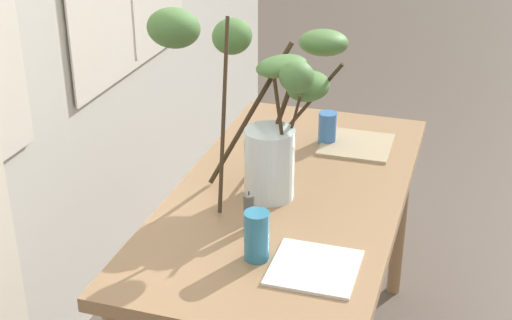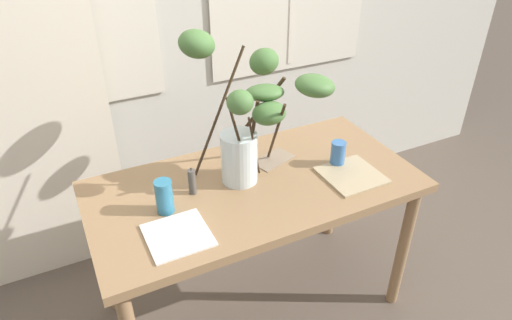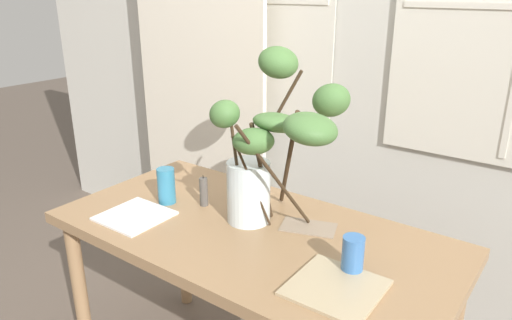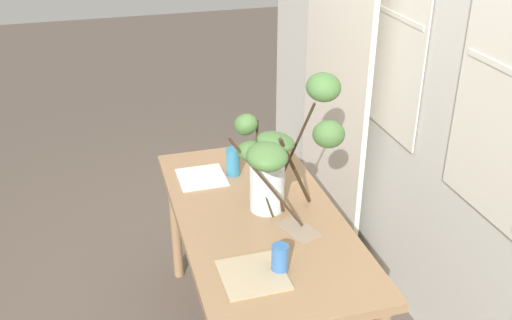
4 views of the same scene
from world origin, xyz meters
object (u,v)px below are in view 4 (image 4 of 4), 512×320
dining_table (259,232)px  pillar_candle (253,175)px  plate_square_left (202,177)px  vase_with_branches (281,154)px  drinking_glass_blue_left (233,162)px  drinking_glass_blue_right (280,258)px  plate_square_right (253,275)px

dining_table → pillar_candle: bearing=169.5°
dining_table → plate_square_left: bearing=-156.2°
vase_with_branches → drinking_glass_blue_left: vase_with_branches is taller
drinking_glass_blue_left → plate_square_left: 0.17m
plate_square_left → pillar_candle: bearing=58.4°
drinking_glass_blue_right → plate_square_left: size_ratio=0.51×
dining_table → pillar_candle: (-0.26, 0.05, 0.15)m
plate_square_left → pillar_candle: 0.27m
drinking_glass_blue_left → plate_square_right: drinking_glass_blue_left is taller
dining_table → pillar_candle: size_ratio=11.28×
dining_table → vase_with_branches: 0.40m
drinking_glass_blue_left → drinking_glass_blue_right: bearing=-1.1°
plate_square_right → drinking_glass_blue_right: bearing=91.4°
vase_with_branches → drinking_glass_blue_right: bearing=-17.7°
vase_with_branches → drinking_glass_blue_left: (-0.42, -0.11, -0.23)m
dining_table → drinking_glass_blue_right: bearing=-4.6°
dining_table → plate_square_right: plate_square_right is taller
pillar_candle → drinking_glass_blue_right: bearing=-6.9°
plate_square_right → pillar_candle: (-0.67, 0.19, 0.05)m
drinking_glass_blue_left → plate_square_left: bearing=-91.4°
drinking_glass_blue_right → pillar_candle: bearing=173.1°
drinking_glass_blue_right → plate_square_left: 0.82m
pillar_candle → plate_square_left: bearing=-121.6°
plate_square_left → plate_square_right: 0.81m
plate_square_right → plate_square_left: bearing=-177.3°
drinking_glass_blue_right → pillar_candle: (-0.67, 0.08, -0.00)m
vase_with_branches → plate_square_left: bearing=-147.4°
drinking_glass_blue_left → pillar_candle: (0.14, 0.07, -0.01)m
plate_square_left → plate_square_right: plate_square_right is taller
dining_table → plate_square_left: size_ratio=6.20×
vase_with_branches → drinking_glass_blue_right: vase_with_branches is taller
plate_square_left → drinking_glass_blue_left: bearing=88.6°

